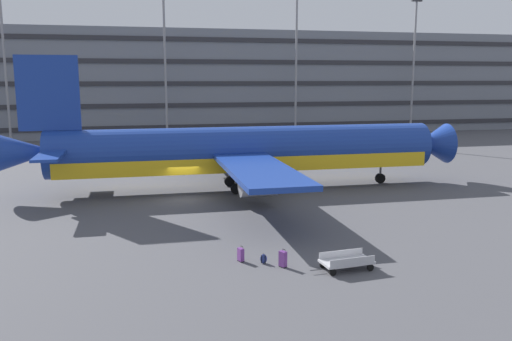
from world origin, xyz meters
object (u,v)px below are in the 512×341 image
suitcase_large (283,259)px  suitcase_orange (241,254)px  airliner (243,151)px  baggage_cart (346,261)px  backpack_small (264,259)px

suitcase_large → suitcase_orange: bearing=145.7°
airliner → suitcase_orange: size_ratio=47.15×
suitcase_orange → baggage_cart: (4.97, -2.37, 0.04)m
suitcase_large → baggage_cart: (3.03, -1.06, -0.02)m
suitcase_large → backpack_small: (-0.83, 0.75, -0.20)m
suitcase_orange → backpack_small: bearing=-27.2°
backpack_small → suitcase_orange: bearing=152.8°
airliner → suitcase_large: bearing=-95.5°
suitcase_orange → backpack_small: 1.25m
airliner → backpack_small: airliner is taller
suitcase_large → suitcase_orange: suitcase_large is taller
suitcase_large → suitcase_orange: (-1.93, 1.32, -0.06)m
airliner → backpack_small: size_ratio=69.77×
suitcase_large → baggage_cart: bearing=-19.2°
airliner → suitcase_orange: (-3.79, -17.92, -2.95)m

